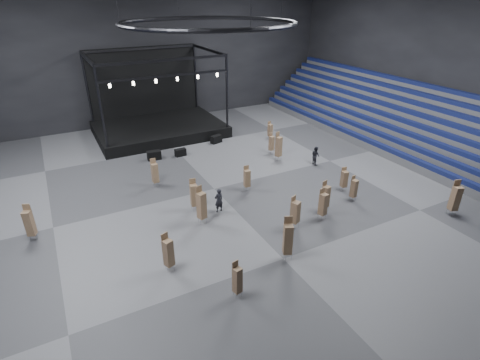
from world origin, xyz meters
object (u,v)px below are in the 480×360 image
stage (157,120)px  chair_stack_10 (29,222)px  chair_stack_2 (168,252)px  chair_stack_12 (295,212)px  chair_stack_3 (237,279)px  chair_stack_5 (201,205)px  chair_stack_8 (271,143)px  chair_stack_6 (323,204)px  chair_stack_14 (155,172)px  flight_case_left (154,155)px  flight_case_right (216,139)px  chair_stack_0 (354,188)px  chair_stack_16 (326,196)px  chair_stack_13 (247,178)px  chair_stack_1 (194,194)px  crew_member (315,155)px  chair_stack_9 (455,198)px  chair_stack_15 (270,130)px  chair_stack_4 (279,146)px  flight_case_mid (180,152)px  chair_stack_11 (344,179)px

stage → chair_stack_10: size_ratio=5.27×
chair_stack_2 → chair_stack_12: (9.24, 0.30, -0.03)m
chair_stack_3 → chair_stack_5: chair_stack_5 is taller
chair_stack_2 → chair_stack_8: bearing=18.9°
chair_stack_12 → chair_stack_5: bearing=124.8°
chair_stack_6 → chair_stack_10: size_ratio=0.94×
chair_stack_8 → chair_stack_14: size_ratio=0.88×
flight_case_left → flight_case_right: 7.48m
chair_stack_12 → chair_stack_14: size_ratio=0.98×
chair_stack_6 → chair_stack_10: 20.03m
chair_stack_0 → chair_stack_16: bearing=175.1°
flight_case_right → chair_stack_16: (1.28, -16.92, 0.88)m
chair_stack_10 → chair_stack_13: size_ratio=1.21×
chair_stack_1 → crew_member: bearing=18.3°
crew_member → chair_stack_9: bearing=-161.7°
flight_case_left → chair_stack_15: bearing=-1.9°
chair_stack_13 → chair_stack_14: chair_stack_14 is taller
chair_stack_12 → crew_member: chair_stack_12 is taller
chair_stack_15 → flight_case_left: bearing=166.8°
chair_stack_6 → chair_stack_9: size_ratio=0.88×
chair_stack_0 → chair_stack_6: bearing=-174.3°
stage → chair_stack_5: 20.80m
chair_stack_12 → flight_case_right: bearing=60.9°
flight_case_left → crew_member: size_ratio=0.74×
stage → chair_stack_5: (-2.90, -20.59, 0.05)m
chair_stack_3 → chair_stack_4: (12.13, 14.62, 0.28)m
flight_case_left → chair_stack_14: size_ratio=0.53×
flight_case_left → flight_case_mid: 2.64m
chair_stack_8 → chair_stack_9: chair_stack_9 is taller
flight_case_mid → chair_stack_16: size_ratio=0.44×
chair_stack_3 → chair_stack_5: size_ratio=0.79×
chair_stack_0 → chair_stack_4: (-0.85, 9.56, 0.35)m
chair_stack_6 → chair_stack_5: bearing=143.2°
chair_stack_5 → chair_stack_9: size_ratio=1.04×
chair_stack_11 → chair_stack_8: bearing=105.1°
stage → chair_stack_15: stage is taller
chair_stack_13 → crew_member: chair_stack_13 is taller
flight_case_mid → chair_stack_14: chair_stack_14 is taller
chair_stack_14 → chair_stack_16: size_ratio=1.01×
chair_stack_6 → chair_stack_2: bearing=168.8°
flight_case_left → chair_stack_16: chair_stack_16 is taller
chair_stack_0 → chair_stack_2: chair_stack_2 is taller
chair_stack_1 → chair_stack_12: (5.35, -5.50, -0.04)m
flight_case_left → chair_stack_13: 11.17m
chair_stack_10 → stage: bearing=74.1°
flight_case_left → chair_stack_4: (10.81, -5.82, 1.02)m
chair_stack_1 → chair_stack_4: size_ratio=0.90×
chair_stack_9 → chair_stack_12: (-11.37, 4.08, -0.15)m
chair_stack_1 → chair_stack_8: size_ratio=1.16×
chair_stack_15 → chair_stack_1: bearing=-153.1°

